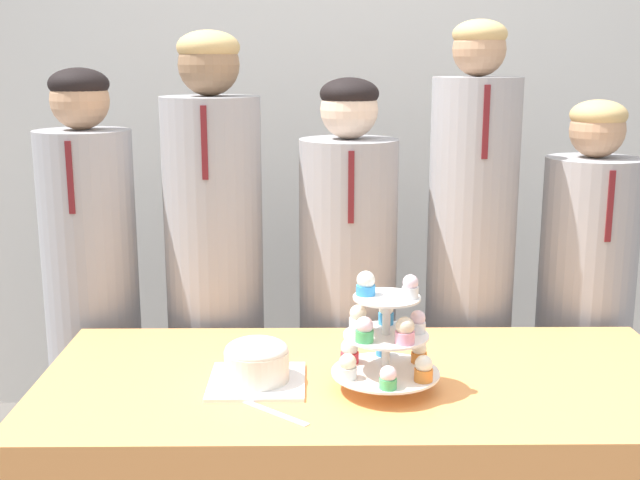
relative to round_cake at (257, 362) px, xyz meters
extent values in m
cube|color=silver|center=(0.28, 1.50, 0.59)|extent=(9.00, 0.06, 2.70)
cube|color=white|center=(0.00, 0.00, -0.05)|extent=(0.24, 0.24, 0.01)
cylinder|color=silver|center=(0.00, 0.00, -0.01)|extent=(0.16, 0.16, 0.08)
ellipsoid|color=silver|center=(0.00, 0.00, 0.03)|extent=(0.16, 0.16, 0.06)
cube|color=silver|center=(0.05, -0.17, -0.06)|extent=(0.18, 0.16, 0.00)
cube|color=black|center=(-0.07, -0.07, -0.06)|extent=(0.09, 0.08, 0.01)
cylinder|color=silver|center=(0.32, -0.04, 0.06)|extent=(0.02, 0.02, 0.24)
cylinder|color=silver|center=(0.32, -0.04, -0.01)|extent=(0.27, 0.27, 0.01)
cylinder|color=silver|center=(0.32, -0.04, 0.09)|extent=(0.21, 0.21, 0.01)
cylinder|color=silver|center=(0.32, -0.04, 0.18)|extent=(0.17, 0.17, 0.01)
cylinder|color=#E5333D|center=(0.24, 0.02, 0.01)|extent=(0.05, 0.05, 0.03)
sphere|color=white|center=(0.24, 0.02, 0.03)|extent=(0.04, 0.04, 0.04)
cylinder|color=white|center=(0.23, -0.09, 0.01)|extent=(0.04, 0.04, 0.03)
sphere|color=#F4E5C6|center=(0.23, -0.09, 0.03)|extent=(0.04, 0.04, 0.04)
cylinder|color=#4CB766|center=(0.32, -0.15, 0.00)|extent=(0.04, 0.04, 0.02)
sphere|color=silver|center=(0.32, -0.15, 0.03)|extent=(0.04, 0.04, 0.04)
cylinder|color=orange|center=(0.41, -0.11, 0.01)|extent=(0.05, 0.05, 0.03)
sphere|color=white|center=(0.41, -0.11, 0.04)|extent=(0.04, 0.04, 0.04)
cylinder|color=orange|center=(0.41, 0.01, 0.01)|extent=(0.04, 0.04, 0.03)
sphere|color=#F4E5C6|center=(0.41, 0.01, 0.03)|extent=(0.04, 0.04, 0.04)
cylinder|color=#3893DB|center=(0.33, 0.07, 0.01)|extent=(0.04, 0.04, 0.03)
sphere|color=white|center=(0.33, 0.07, 0.03)|extent=(0.04, 0.04, 0.04)
cylinder|color=white|center=(0.40, -0.03, 0.10)|extent=(0.04, 0.04, 0.03)
sphere|color=silver|center=(0.40, -0.03, 0.13)|extent=(0.04, 0.04, 0.04)
cylinder|color=#3893DB|center=(0.33, 0.04, 0.10)|extent=(0.04, 0.04, 0.03)
sphere|color=white|center=(0.33, 0.04, 0.13)|extent=(0.04, 0.04, 0.04)
cylinder|color=white|center=(0.26, -0.01, 0.10)|extent=(0.04, 0.04, 0.03)
sphere|color=#F4E5C6|center=(0.26, -0.01, 0.13)|extent=(0.04, 0.04, 0.04)
cylinder|color=#4CB766|center=(0.27, -0.10, 0.10)|extent=(0.04, 0.04, 0.03)
sphere|color=silver|center=(0.27, -0.10, 0.13)|extent=(0.04, 0.04, 0.04)
cylinder|color=pink|center=(0.36, -0.11, 0.10)|extent=(0.05, 0.05, 0.03)
sphere|color=beige|center=(0.36, -0.11, 0.13)|extent=(0.04, 0.04, 0.04)
cylinder|color=white|center=(0.38, -0.06, 0.20)|extent=(0.04, 0.04, 0.03)
sphere|color=silver|center=(0.38, -0.06, 0.23)|extent=(0.04, 0.04, 0.04)
cylinder|color=#3893DB|center=(0.27, -0.03, 0.20)|extent=(0.05, 0.05, 0.02)
sphere|color=white|center=(0.27, -0.03, 0.22)|extent=(0.05, 0.05, 0.05)
cylinder|color=#939399|center=(-0.58, 0.63, -0.11)|extent=(0.31, 0.31, 1.29)
sphere|color=tan|center=(-0.58, 0.63, 0.63)|extent=(0.18, 0.18, 0.18)
ellipsoid|color=black|center=(-0.58, 0.63, 0.68)|extent=(0.19, 0.19, 0.10)
cube|color=maroon|center=(-0.58, 0.48, 0.40)|extent=(0.02, 0.01, 0.22)
cylinder|color=#939399|center=(-0.18, 0.63, -0.06)|extent=(0.32, 0.32, 1.40)
sphere|color=#8E6B4C|center=(-0.18, 0.63, 0.73)|extent=(0.19, 0.19, 0.19)
ellipsoid|color=tan|center=(-0.18, 0.63, 0.79)|extent=(0.20, 0.20, 0.11)
cube|color=maroon|center=(-0.18, 0.47, 0.51)|extent=(0.02, 0.01, 0.22)
cylinder|color=#939399|center=(0.26, 0.63, -0.13)|extent=(0.32, 0.32, 1.26)
sphere|color=beige|center=(0.26, 0.63, 0.60)|extent=(0.18, 0.18, 0.18)
ellipsoid|color=black|center=(0.26, 0.63, 0.65)|extent=(0.19, 0.19, 0.10)
cube|color=maroon|center=(0.26, 0.47, 0.37)|extent=(0.02, 0.01, 0.22)
cylinder|color=#939399|center=(0.66, 0.63, -0.03)|extent=(0.28, 0.28, 1.46)
sphere|color=tan|center=(0.66, 0.63, 0.78)|extent=(0.17, 0.17, 0.17)
ellipsoid|color=tan|center=(0.66, 0.63, 0.83)|extent=(0.17, 0.17, 0.09)
cube|color=maroon|center=(0.66, 0.49, 0.57)|extent=(0.02, 0.01, 0.22)
cylinder|color=#939399|center=(1.05, 0.63, -0.16)|extent=(0.31, 0.31, 1.20)
sphere|color=tan|center=(1.05, 0.63, 0.53)|extent=(0.18, 0.18, 0.18)
ellipsoid|color=tan|center=(1.05, 0.63, 0.58)|extent=(0.18, 0.18, 0.10)
cube|color=maroon|center=(1.05, 0.47, 0.31)|extent=(0.02, 0.01, 0.22)
camera|label=1|loc=(0.14, -1.92, 0.74)|focal=45.00mm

